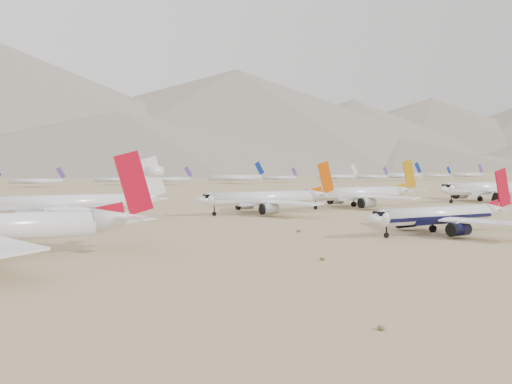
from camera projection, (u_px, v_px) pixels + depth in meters
ground at (452, 232)px, 108.96m from camera, size 7000.00×7000.00×0.00m
main_airliner at (444, 215)px, 106.45m from camera, size 39.65×38.72×13.99m
row2_navy_widebody at (488, 189)px, 200.83m from camera, size 52.76×51.59×18.77m
row2_gold_tail at (361, 194)px, 172.89m from camera, size 47.30×46.26×16.84m
row2_orange_tail at (268, 199)px, 150.92m from camera, size 44.71×43.74×15.95m
row2_white_trijet at (68, 203)px, 125.51m from camera, size 48.37×47.28×17.14m
distant_storage_row at (230, 178)px, 408.04m from camera, size 673.47×59.43×16.09m
mountain_range at (60, 111)px, 1602.56m from camera, size 7354.00×3024.00×470.00m
foothills at (264, 146)px, 1323.19m from camera, size 4637.50×1395.00×155.00m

